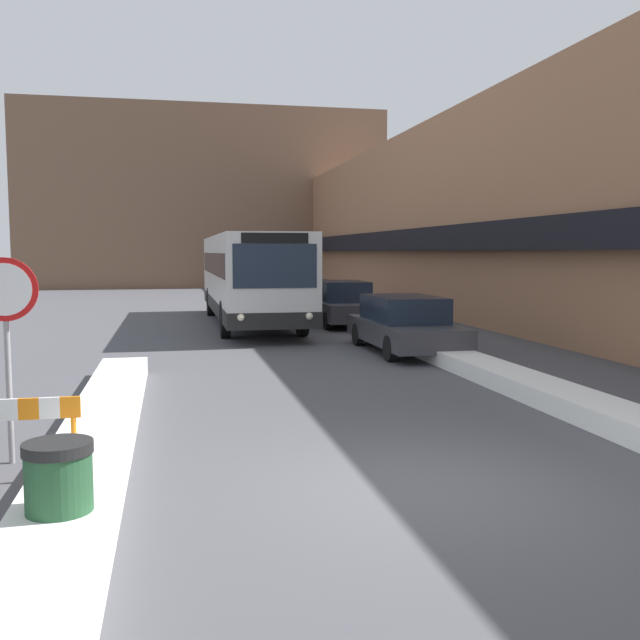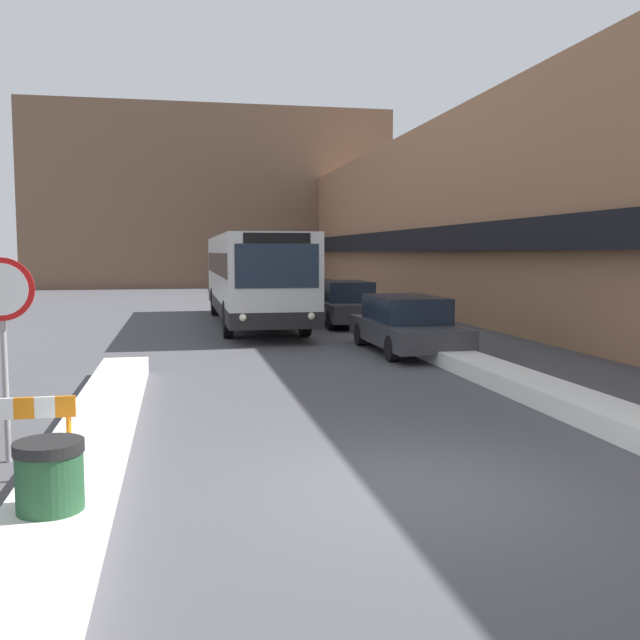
{
  "view_description": "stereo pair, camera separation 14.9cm",
  "coord_description": "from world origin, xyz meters",
  "px_view_note": "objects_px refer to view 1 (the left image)",
  "views": [
    {
      "loc": [
        -2.64,
        -7.07,
        2.55
      ],
      "look_at": [
        0.22,
        6.56,
        1.22
      ],
      "focal_mm": 40.0,
      "sensor_mm": 36.0,
      "label": 1
    },
    {
      "loc": [
        -2.5,
        -7.1,
        2.55
      ],
      "look_at": [
        0.22,
        6.56,
        1.22
      ],
      "focal_mm": 40.0,
      "sensor_mm": 36.0,
      "label": 2
    }
  ],
  "objects_px": {
    "parked_car_back": "(304,294)",
    "trash_bin": "(59,496)",
    "construction_barricade": "(29,422)",
    "city_bus": "(250,276)",
    "stop_sign": "(6,315)",
    "parked_car_middle": "(342,303)",
    "parked_car_front": "(404,324)"
  },
  "relations": [
    {
      "from": "parked_car_back",
      "to": "construction_barricade",
      "type": "height_order",
      "value": "parked_car_back"
    },
    {
      "from": "construction_barricade",
      "to": "trash_bin",
      "type": "bearing_deg",
      "value": -73.42
    },
    {
      "from": "stop_sign",
      "to": "trash_bin",
      "type": "xyz_separation_m",
      "value": [
        0.96,
        -2.78,
        -1.33
      ]
    },
    {
      "from": "city_bus",
      "to": "parked_car_back",
      "type": "height_order",
      "value": "city_bus"
    },
    {
      "from": "city_bus",
      "to": "construction_barricade",
      "type": "xyz_separation_m",
      "value": [
        -4.29,
        -16.75,
        -1.04
      ]
    },
    {
      "from": "trash_bin",
      "to": "construction_barricade",
      "type": "xyz_separation_m",
      "value": [
        -0.6,
        2.02,
        0.19
      ]
    },
    {
      "from": "city_bus",
      "to": "parked_car_back",
      "type": "distance_m",
      "value": 7.05
    },
    {
      "from": "city_bus",
      "to": "trash_bin",
      "type": "bearing_deg",
      "value": -101.12
    },
    {
      "from": "parked_car_front",
      "to": "trash_bin",
      "type": "bearing_deg",
      "value": -121.62
    },
    {
      "from": "parked_car_front",
      "to": "construction_barricade",
      "type": "distance_m",
      "value": 11.68
    },
    {
      "from": "parked_car_middle",
      "to": "construction_barricade",
      "type": "relative_size",
      "value": 4.06
    },
    {
      "from": "parked_car_back",
      "to": "stop_sign",
      "type": "bearing_deg",
      "value": -109.26
    },
    {
      "from": "city_bus",
      "to": "stop_sign",
      "type": "xyz_separation_m",
      "value": [
        -4.65,
        -16.0,
        0.11
      ]
    },
    {
      "from": "parked_car_front",
      "to": "parked_car_back",
      "type": "height_order",
      "value": "parked_car_front"
    },
    {
      "from": "parked_car_front",
      "to": "stop_sign",
      "type": "height_order",
      "value": "stop_sign"
    },
    {
      "from": "city_bus",
      "to": "parked_car_middle",
      "type": "bearing_deg",
      "value": -16.16
    },
    {
      "from": "stop_sign",
      "to": "parked_car_middle",
      "type": "bearing_deg",
      "value": 62.77
    },
    {
      "from": "city_bus",
      "to": "parked_car_back",
      "type": "relative_size",
      "value": 2.7
    },
    {
      "from": "parked_car_back",
      "to": "stop_sign",
      "type": "relative_size",
      "value": 1.87
    },
    {
      "from": "parked_car_middle",
      "to": "parked_car_back",
      "type": "height_order",
      "value": "parked_car_middle"
    },
    {
      "from": "parked_car_back",
      "to": "trash_bin",
      "type": "height_order",
      "value": "parked_car_back"
    },
    {
      "from": "parked_car_middle",
      "to": "stop_sign",
      "type": "xyz_separation_m",
      "value": [
        -7.77,
        -15.1,
        1.05
      ]
    },
    {
      "from": "stop_sign",
      "to": "parked_car_back",
      "type": "bearing_deg",
      "value": 70.74
    },
    {
      "from": "city_bus",
      "to": "trash_bin",
      "type": "xyz_separation_m",
      "value": [
        -3.69,
        -18.78,
        -1.23
      ]
    },
    {
      "from": "parked_car_middle",
      "to": "construction_barricade",
      "type": "bearing_deg",
      "value": -115.05
    },
    {
      "from": "parked_car_back",
      "to": "city_bus",
      "type": "bearing_deg",
      "value": -116.54
    },
    {
      "from": "trash_bin",
      "to": "construction_barricade",
      "type": "distance_m",
      "value": 2.12
    },
    {
      "from": "parked_car_middle",
      "to": "parked_car_back",
      "type": "xyz_separation_m",
      "value": [
        0.0,
        7.14,
        -0.07
      ]
    },
    {
      "from": "parked_car_front",
      "to": "parked_car_back",
      "type": "xyz_separation_m",
      "value": [
        0.0,
        13.96,
        -0.03
      ]
    },
    {
      "from": "parked_car_front",
      "to": "parked_car_middle",
      "type": "bearing_deg",
      "value": 90.0
    },
    {
      "from": "city_bus",
      "to": "parked_car_middle",
      "type": "relative_size",
      "value": 2.82
    },
    {
      "from": "city_bus",
      "to": "stop_sign",
      "type": "bearing_deg",
      "value": -106.22
    }
  ]
}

